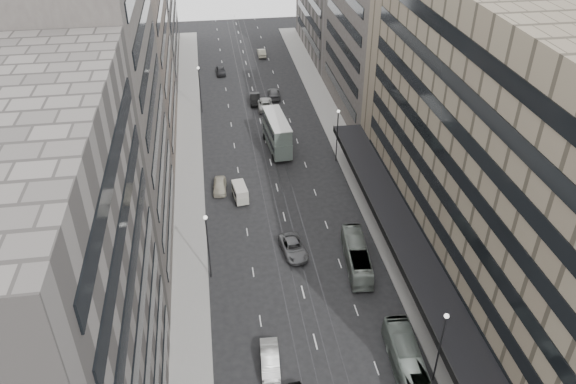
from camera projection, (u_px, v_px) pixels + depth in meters
ground at (317, 350)px, 53.81m from camera, size 220.00×220.00×0.00m
sidewalk_right at (347, 151)px, 86.24m from camera, size 4.00×125.00×0.15m
sidewalk_left at (189, 163)px, 83.23m from camera, size 4.00×125.00×0.15m
department_store at (521, 157)px, 54.88m from camera, size 19.20×60.00×30.00m
building_right_mid at (386, 42)px, 92.85m from camera, size 15.00×28.00×24.00m
building_left_a at (22, 327)px, 36.26m from camera, size 15.00×28.00×30.00m
building_left_b at (80, 118)px, 57.46m from camera, size 15.00×26.00×34.00m
building_left_c at (115, 66)px, 82.23m from camera, size 15.00×28.00×25.00m
lamp_right_near at (441, 340)px, 48.03m from camera, size 0.44×0.44×8.32m
lamp_right_far at (337, 130)px, 81.07m from camera, size 0.44×0.44×8.32m
lamp_left_near at (207, 240)px, 59.64m from camera, size 0.44×0.44×8.32m
lamp_left_far at (200, 84)px, 95.16m from camera, size 0.44×0.44×8.32m
bus_near at (407, 363)px, 50.71m from camera, size 2.97×10.15×2.79m
bus_far at (357, 256)px, 63.37m from camera, size 3.22×9.86×2.70m
double_decker at (277, 133)px, 85.39m from camera, size 3.59×9.83×5.28m
panel_van at (240, 192)px, 74.51m from camera, size 2.13×3.77×2.26m
sedan_1 at (270, 359)px, 51.82m from camera, size 1.96×4.89×1.58m
sedan_2 at (293, 248)px, 65.51m from camera, size 3.15×5.69×1.51m
sedan_4 at (220, 186)px, 76.70m from camera, size 2.10×4.55×1.51m
sedan_5 at (255, 99)px, 100.80m from camera, size 1.98×4.92×1.59m
sedan_6 at (265, 104)px, 99.05m from camera, size 2.76×5.91×1.64m
sedan_7 at (274, 93)px, 102.99m from camera, size 2.34×5.22×1.49m
sedan_8 at (221, 71)px, 112.50m from camera, size 1.85×4.35×1.47m
sedan_9 at (262, 53)px, 121.26m from camera, size 1.67×4.64×1.52m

